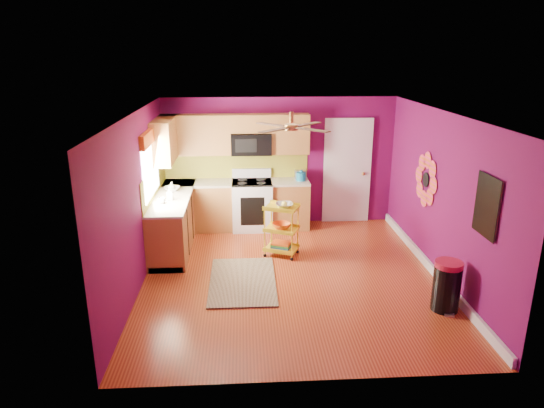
{
  "coord_description": "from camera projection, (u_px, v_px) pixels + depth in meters",
  "views": [
    {
      "loc": [
        -0.71,
        -6.79,
        3.35
      ],
      "look_at": [
        -0.27,
        0.4,
        1.05
      ],
      "focal_mm": 32.0,
      "sensor_mm": 36.0,
      "label": 1
    }
  ],
  "objects": [
    {
      "name": "ceiling_fan",
      "position": [
        291.0,
        126.0,
        7.01
      ],
      "size": [
        1.01,
        1.01,
        0.26
      ],
      "color": "#BF8C3F",
      "rests_on": "ground"
    },
    {
      "name": "teal_kettle",
      "position": [
        301.0,
        176.0,
        9.32
      ],
      "size": [
        0.18,
        0.18,
        0.21
      ],
      "color": "#146C98",
      "rests_on": "lower_cabinets"
    },
    {
      "name": "left_window",
      "position": [
        150.0,
        154.0,
        7.86
      ],
      "size": [
        0.08,
        1.35,
        1.08
      ],
      "color": "white",
      "rests_on": "ground"
    },
    {
      "name": "soap_bottle_a",
      "position": [
        170.0,
        194.0,
        8.12
      ],
      "size": [
        0.1,
        0.1,
        0.21
      ],
      "primitive_type": "imported",
      "color": "#EA3F72",
      "rests_on": "lower_cabinets"
    },
    {
      "name": "counter_cup",
      "position": [
        162.0,
        201.0,
        7.94
      ],
      "size": [
        0.12,
        0.12,
        0.1
      ],
      "primitive_type": "imported",
      "color": "white",
      "rests_on": "lower_cabinets"
    },
    {
      "name": "shag_rug",
      "position": [
        243.0,
        281.0,
        7.33
      ],
      "size": [
        0.99,
        1.61,
        0.02
      ],
      "primitive_type": "cube",
      "rotation": [
        0.0,
        0.0,
        -0.0
      ],
      "color": "black",
      "rests_on": "ground"
    },
    {
      "name": "right_wall_art",
      "position": [
        450.0,
        190.0,
        6.89
      ],
      "size": [
        0.04,
        2.74,
        1.04
      ],
      "color": "black",
      "rests_on": "ground"
    },
    {
      "name": "soap_bottle_b",
      "position": [
        172.0,
        186.0,
        8.69
      ],
      "size": [
        0.12,
        0.12,
        0.16
      ],
      "primitive_type": "imported",
      "color": "white",
      "rests_on": "lower_cabinets"
    },
    {
      "name": "electric_range",
      "position": [
        252.0,
        204.0,
        9.41
      ],
      "size": [
        0.76,
        0.66,
        1.13
      ],
      "color": "white",
      "rests_on": "ground"
    },
    {
      "name": "panel_door",
      "position": [
        347.0,
        172.0,
        9.63
      ],
      "size": [
        0.95,
        0.11,
        2.15
      ],
      "color": "white",
      "rests_on": "ground"
    },
    {
      "name": "upper_cabinetry",
      "position": [
        214.0,
        137.0,
        8.96
      ],
      "size": [
        2.8,
        2.3,
        1.26
      ],
      "color": "brown",
      "rests_on": "ground"
    },
    {
      "name": "rolling_cart",
      "position": [
        282.0,
        228.0,
        8.13
      ],
      "size": [
        0.65,
        0.57,
        0.97
      ],
      "color": "yellow",
      "rests_on": "ground"
    },
    {
      "name": "lower_cabinets",
      "position": [
        210.0,
        213.0,
        9.04
      ],
      "size": [
        2.81,
        2.31,
        0.94
      ],
      "color": "brown",
      "rests_on": "ground"
    },
    {
      "name": "counter_dish",
      "position": [
        172.0,
        189.0,
        8.67
      ],
      "size": [
        0.27,
        0.27,
        0.07
      ],
      "primitive_type": "imported",
      "color": "white",
      "rests_on": "lower_cabinets"
    },
    {
      "name": "toaster",
      "position": [
        300.0,
        174.0,
        9.43
      ],
      "size": [
        0.22,
        0.15,
        0.18
      ],
      "primitive_type": "cube",
      "color": "beige",
      "rests_on": "lower_cabinets"
    },
    {
      "name": "trash_can",
      "position": [
        447.0,
        286.0,
        6.45
      ],
      "size": [
        0.46,
        0.46,
        0.7
      ],
      "color": "black",
      "rests_on": "ground"
    },
    {
      "name": "ground",
      "position": [
        291.0,
        276.0,
        7.52
      ],
      "size": [
        5.0,
        5.0,
        0.0
      ],
      "primitive_type": "plane",
      "color": "maroon",
      "rests_on": "ground"
    },
    {
      "name": "room_envelope",
      "position": [
        294.0,
        174.0,
        7.02
      ],
      "size": [
        4.54,
        5.04,
        2.52
      ],
      "color": "#620B49",
      "rests_on": "ground"
    }
  ]
}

